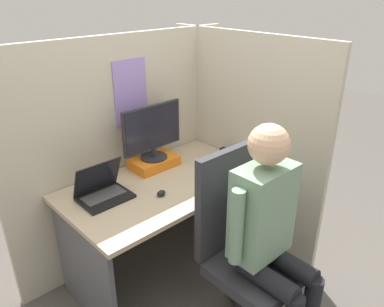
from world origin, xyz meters
TOP-DOWN VIEW (x-y plane):
  - ground_plane at (0.00, 0.00)m, footprint 12.00×12.00m
  - cubicle_panel_back at (0.00, 0.79)m, footprint 1.84×0.05m
  - cubicle_panel_right at (0.69, 0.31)m, footprint 0.04×1.42m
  - desk at (0.00, 0.38)m, footprint 1.34×0.76m
  - paper_box at (0.09, 0.61)m, footprint 0.33×0.21m
  - monitor at (0.09, 0.61)m, footprint 0.48×0.19m
  - laptop at (-0.40, 0.49)m, footprint 0.30×0.23m
  - mouse at (-0.13, 0.26)m, footprint 0.06×0.04m
  - stapler at (0.61, 0.36)m, footprint 0.04×0.13m
  - carrot_toy at (0.31, 0.17)m, footprint 0.04×0.14m
  - office_chair at (0.05, -0.26)m, footprint 0.52×0.56m
  - person at (0.05, -0.43)m, footprint 0.48×0.46m

SIDE VIEW (x-z plane):
  - ground_plane at x=0.00m, z-range 0.00..0.00m
  - desk at x=0.00m, z-range 0.18..0.92m
  - office_chair at x=0.05m, z-range 0.00..1.12m
  - mouse at x=-0.13m, z-range 0.74..0.77m
  - carrot_toy at x=0.31m, z-range 0.74..0.78m
  - stapler at x=0.61m, z-range 0.74..0.79m
  - paper_box at x=0.09m, z-range 0.74..0.81m
  - person at x=0.05m, z-range 0.11..1.44m
  - laptop at x=-0.40m, z-range 0.67..0.90m
  - cubicle_panel_right at x=0.69m, z-range 0.00..1.65m
  - cubicle_panel_back at x=0.00m, z-range 0.00..1.66m
  - monitor at x=0.09m, z-range 0.82..1.21m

